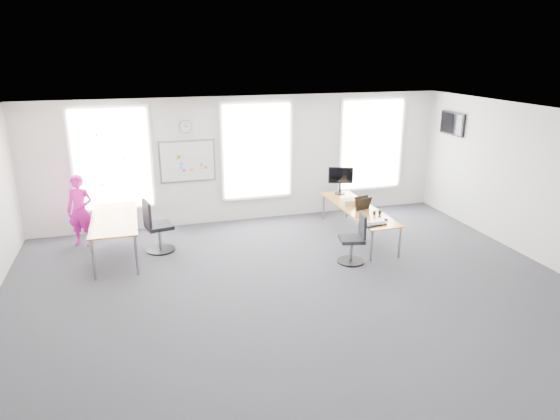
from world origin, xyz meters
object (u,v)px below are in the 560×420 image
object	(u,v)px
desk_left	(114,221)
chair_right	(354,241)
chair_left	(156,229)
monitor	(341,178)
headphones	(377,213)
person	(80,211)
keyboard	(375,225)
desk_right	(359,210)

from	to	relation	value
desk_left	chair_right	size ratio (longest dim) A/B	2.21
chair_left	monitor	size ratio (longest dim) A/B	1.70
desk_left	headphones	world-z (taller)	desk_left
desk_left	person	bearing A→B (deg)	130.56
keyboard	chair_left	bearing A→B (deg)	148.58
chair_right	person	world-z (taller)	person
desk_right	headphones	xyz separation A→B (m)	(0.17, -0.53, 0.09)
desk_left	keyboard	world-z (taller)	desk_left
chair_left	desk_left	bearing A→B (deg)	76.41
chair_right	chair_left	xyz separation A→B (m)	(-3.70, 1.65, 0.05)
desk_right	monitor	size ratio (longest dim) A/B	4.18
chair_right	keyboard	xyz separation A→B (m)	(0.49, 0.15, 0.25)
desk_left	chair_left	size ratio (longest dim) A/B	1.98
chair_right	chair_left	bearing A→B (deg)	-102.57
person	chair_left	bearing A→B (deg)	-9.01
chair_left	keyboard	distance (m)	4.46
chair_right	desk_right	bearing A→B (deg)	163.89
chair_right	desk_left	bearing A→B (deg)	-98.72
person	monitor	world-z (taller)	person
keyboard	monitor	world-z (taller)	monitor
chair_right	monitor	bearing A→B (deg)	175.20
desk_right	chair_left	distance (m)	4.38
headphones	monitor	xyz separation A→B (m)	(-0.13, 1.70, 0.35)
headphones	monitor	world-z (taller)	monitor
chair_left	person	distance (m)	1.74
person	keyboard	distance (m)	6.15
person	headphones	bearing A→B (deg)	3.77
chair_right	person	size ratio (longest dim) A/B	0.65
headphones	chair_left	bearing A→B (deg)	162.49
desk_right	desk_left	world-z (taller)	desk_left
keyboard	desk_right	bearing A→B (deg)	69.70
desk_right	keyboard	xyz separation A→B (m)	(-0.17, -1.13, 0.06)
keyboard	headphones	xyz separation A→B (m)	(0.34, 0.59, 0.03)
keyboard	headphones	bearing A→B (deg)	48.13
desk_right	chair_right	bearing A→B (deg)	-117.53
desk_right	keyboard	bearing A→B (deg)	-98.57
desk_left	keyboard	bearing A→B (deg)	-16.76
chair_left	keyboard	world-z (taller)	chair_left
chair_right	headphones	world-z (taller)	chair_right
person	headphones	world-z (taller)	person
chair_right	keyboard	size ratio (longest dim) A/B	2.02
desk_right	headphones	size ratio (longest dim) A/B	16.84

